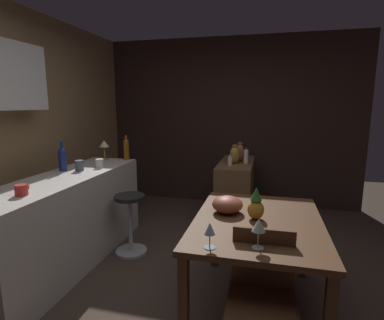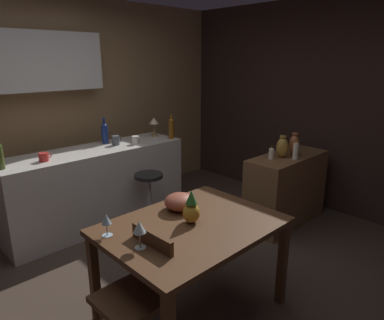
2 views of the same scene
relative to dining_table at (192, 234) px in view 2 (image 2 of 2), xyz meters
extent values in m
plane|color=#47382D|center=(0.10, 0.44, -0.65)|extent=(9.00, 9.00, 0.00)
cube|color=#9E7A51|center=(0.10, 2.54, 0.65)|extent=(5.20, 0.10, 2.60)
cube|color=white|center=(-0.20, 2.42, 1.20)|extent=(1.70, 0.32, 0.64)
cube|color=#33231E|center=(2.65, 0.74, 0.65)|extent=(0.10, 4.40, 2.60)
cube|color=#56351E|center=(0.00, 0.00, 0.07)|extent=(1.25, 0.93, 0.04)
cube|color=#56351E|center=(-0.58, 0.42, -0.30)|extent=(0.06, 0.06, 0.70)
cube|color=#56351E|center=(0.58, 0.42, -0.30)|extent=(0.06, 0.06, 0.70)
cube|color=#56351E|center=(0.58, -0.42, -0.30)|extent=(0.06, 0.06, 0.70)
cube|color=silver|center=(0.25, 1.86, -0.20)|extent=(2.10, 0.60, 0.90)
cube|color=brown|center=(1.86, 0.35, -0.24)|extent=(1.10, 0.44, 0.82)
cube|color=#56351E|center=(-0.57, -0.05, -0.22)|extent=(0.41, 0.41, 0.04)
cube|color=#56351E|center=(-0.39, -0.05, -0.02)|extent=(0.04, 0.38, 0.40)
cylinder|color=#56351E|center=(-0.42, 0.11, -0.45)|extent=(0.04, 0.04, 0.42)
cylinder|color=#262323|center=(0.61, 1.34, -0.03)|extent=(0.32, 0.32, 0.04)
cylinder|color=silver|center=(0.61, 1.34, -0.34)|extent=(0.04, 0.04, 0.61)
cylinder|color=silver|center=(0.61, 1.34, -0.64)|extent=(0.34, 0.34, 0.03)
cylinder|color=silver|center=(-0.46, -0.01, 0.09)|extent=(0.07, 0.07, 0.00)
cylinder|color=silver|center=(-0.46, -0.01, 0.14)|extent=(0.01, 0.01, 0.10)
cone|color=silver|center=(-0.46, -0.01, 0.23)|extent=(0.08, 0.08, 0.08)
cylinder|color=silver|center=(-0.53, 0.27, 0.09)|extent=(0.07, 0.07, 0.00)
cylinder|color=silver|center=(-0.53, 0.27, 0.13)|extent=(0.01, 0.01, 0.08)
cone|color=silver|center=(-0.53, 0.27, 0.21)|extent=(0.07, 0.07, 0.07)
ellipsoid|color=gold|center=(0.01, 0.02, 0.16)|extent=(0.12, 0.12, 0.15)
cone|color=#2D6B28|center=(0.01, 0.02, 0.28)|extent=(0.09, 0.09, 0.10)
ellipsoid|color=#9E4C38|center=(0.11, 0.24, 0.15)|extent=(0.24, 0.24, 0.13)
cylinder|color=#475623|center=(-0.73, 1.78, 0.35)|extent=(0.07, 0.07, 0.21)
cylinder|color=navy|center=(0.49, 2.02, 0.35)|extent=(0.08, 0.08, 0.20)
sphere|color=navy|center=(0.49, 2.02, 0.45)|extent=(0.08, 0.08, 0.08)
cylinder|color=navy|center=(0.49, 2.02, 0.51)|extent=(0.03, 0.03, 0.09)
cylinder|color=#8C5114|center=(1.23, 1.65, 0.36)|extent=(0.07, 0.07, 0.23)
sphere|color=#8C5114|center=(1.23, 1.65, 0.47)|extent=(0.07, 0.07, 0.07)
cylinder|color=#8C5114|center=(1.23, 1.65, 0.53)|extent=(0.03, 0.03, 0.06)
cylinder|color=white|center=(0.74, 1.74, 0.29)|extent=(0.09, 0.09, 0.09)
torus|color=white|center=(0.79, 1.74, 0.30)|extent=(0.05, 0.01, 0.05)
cylinder|color=red|center=(-0.34, 1.77, 0.29)|extent=(0.09, 0.09, 0.08)
torus|color=red|center=(-0.28, 1.77, 0.29)|extent=(0.05, 0.01, 0.05)
cylinder|color=#515660|center=(0.54, 1.86, 0.30)|extent=(0.09, 0.09, 0.11)
torus|color=#515660|center=(0.59, 1.86, 0.31)|extent=(0.05, 0.01, 0.05)
cylinder|color=#A58447|center=(1.15, 1.91, 0.26)|extent=(0.08, 0.08, 0.02)
cylinder|color=#A58447|center=(1.15, 1.91, 0.34)|extent=(0.02, 0.02, 0.15)
cone|color=beige|center=(1.15, 1.91, 0.45)|extent=(0.12, 0.12, 0.08)
cylinder|color=white|center=(1.59, 0.40, 0.22)|extent=(0.06, 0.06, 0.12)
ellipsoid|color=yellow|center=(1.59, 0.40, 0.29)|extent=(0.01, 0.01, 0.03)
cylinder|color=white|center=(1.77, 0.22, 0.25)|extent=(0.06, 0.06, 0.18)
ellipsoid|color=yellow|center=(1.77, 0.22, 0.35)|extent=(0.01, 0.01, 0.03)
ellipsoid|color=#B26038|center=(1.90, 0.31, 0.29)|extent=(0.11, 0.11, 0.24)
cylinder|color=#B26038|center=(1.90, 0.31, 0.42)|extent=(0.06, 0.06, 0.02)
ellipsoid|color=#B78C38|center=(1.74, 0.36, 0.28)|extent=(0.13, 0.13, 0.23)
cylinder|color=#B78C38|center=(1.74, 0.36, 0.40)|extent=(0.07, 0.07, 0.02)
camera|label=1|loc=(-2.20, -0.04, 0.93)|focal=28.40mm
camera|label=2|loc=(-1.56, -1.63, 1.23)|focal=32.41mm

